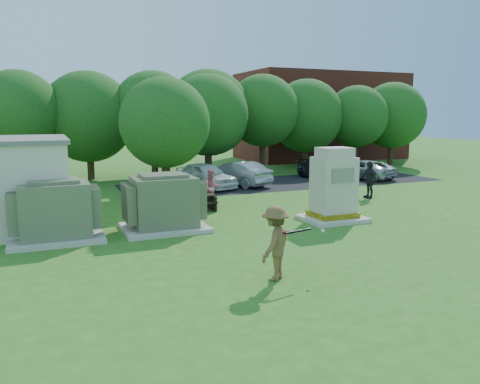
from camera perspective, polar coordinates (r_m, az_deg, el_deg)
name	(u,v)px	position (r m, az deg, el deg)	size (l,w,h in m)	color
ground	(291,254)	(14.39, 6.20, -7.53)	(120.00, 120.00, 0.00)	#2D6619
brick_building	(320,116)	(46.19, 9.77, 9.06)	(15.00, 8.00, 8.00)	maroon
parking_strip	(285,182)	(29.28, 5.48, 1.17)	(20.00, 6.00, 0.01)	#232326
transformer_left	(55,212)	(16.84, -21.58, -2.25)	(3.00, 2.40, 2.07)	beige
transformer_right	(164,204)	(17.29, -9.24, -1.41)	(3.00, 2.40, 2.07)	beige
generator_cabinet	(333,189)	(18.85, 11.33, 0.36)	(2.39, 1.96, 2.92)	beige
picnic_table	(197,201)	(20.63, -5.32, -1.09)	(1.62, 1.22, 0.69)	black
batter	(275,243)	(11.95, 4.31, -6.23)	(1.25, 0.72, 1.93)	brown
person_by_generator	(348,194)	(20.85, 13.00, -0.27)	(0.55, 0.36, 1.52)	black
person_at_picnic	(212,188)	(21.44, -3.45, 0.50)	(0.84, 0.65, 1.73)	#D67182
person_walking_right	(369,180)	(24.49, 15.49, 1.45)	(1.10, 0.46, 1.87)	black
car_white	(205,175)	(26.87, -4.24, 2.04)	(1.75, 4.35, 1.48)	white
car_silver_a	(237,174)	(27.75, -0.40, 2.27)	(1.54, 4.41, 1.45)	#A3A4A8
car_dark	(322,170)	(31.19, 9.95, 2.67)	(1.67, 4.10, 1.19)	black
car_silver_b	(362,169)	(31.84, 14.60, 2.69)	(2.05, 4.44, 1.23)	#B0B1B5
batting_equipment	(300,231)	(12.03, 7.34, -4.78)	(1.29, 0.26, 0.17)	black
tree_row	(180,115)	(31.68, -7.31, 9.29)	(41.30, 13.30, 7.30)	#47301E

